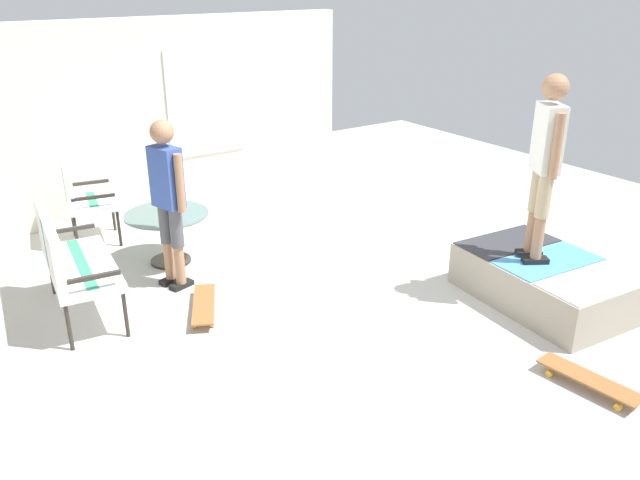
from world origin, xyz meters
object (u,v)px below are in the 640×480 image
at_px(patio_chair_near_house, 81,193).
at_px(skateboard_by_bench, 204,305).
at_px(patio_table, 168,228).
at_px(skateboard_spare, 589,379).
at_px(patio_bench, 67,256).
at_px(person_watching, 168,192).
at_px(skate_ramp, 547,280).
at_px(person_skater, 546,155).

distance_m(patio_chair_near_house, skateboard_by_bench, 2.44).
distance_m(patio_table, skateboard_spare, 4.41).
height_order(patio_bench, skateboard_by_bench, patio_bench).
bearing_deg(skateboard_spare, patio_table, 23.11).
distance_m(person_watching, skateboard_spare, 4.07).
bearing_deg(patio_bench, skateboard_spare, -139.22).
height_order(patio_chair_near_house, skateboard_spare, patio_chair_near_house).
bearing_deg(skateboard_by_bench, person_watching, -1.40).
bearing_deg(patio_chair_near_house, skate_ramp, -141.04).
bearing_deg(patio_table, patio_chair_near_house, 28.76).
xyz_separation_m(skateboard_by_bench, skateboard_spare, (-2.78, -1.92, 0.00)).
bearing_deg(skate_ramp, skateboard_spare, 140.04).
bearing_deg(person_skater, patio_bench, 59.68).
bearing_deg(skateboard_spare, skateboard_by_bench, 34.58).
distance_m(patio_chair_near_house, skateboard_spare, 5.66).
bearing_deg(patio_bench, person_skater, -120.32).
distance_m(patio_bench, patio_chair_near_house, 1.84).
xyz_separation_m(person_watching, skateboard_by_bench, (-0.70, 0.02, -0.91)).
height_order(person_skater, skateboard_spare, person_skater).
height_order(skate_ramp, patio_chair_near_house, patio_chair_near_house).
height_order(patio_bench, person_skater, person_skater).
relative_size(person_watching, skateboard_by_bench, 2.13).
bearing_deg(patio_chair_near_house, person_watching, -165.73).
bearing_deg(person_watching, skateboard_spare, -151.35).
distance_m(person_skater, skateboard_by_bench, 3.42).
bearing_deg(person_watching, skate_ramp, -129.93).
xyz_separation_m(person_watching, skateboard_spare, (-3.48, -1.90, -0.91)).
distance_m(person_skater, skateboard_spare, 2.00).
bearing_deg(person_skater, patio_table, 41.68).
xyz_separation_m(skate_ramp, person_skater, (0.11, 0.14, 1.24)).
bearing_deg(patio_chair_near_house, skateboard_by_bench, -170.27).
relative_size(skate_ramp, patio_bench, 1.34).
relative_size(patio_table, skateboard_spare, 1.10).
xyz_separation_m(patio_chair_near_house, skateboard_by_bench, (-2.35, -0.40, -0.53)).
height_order(patio_table, skateboard_by_bench, patio_table).
xyz_separation_m(skate_ramp, patio_chair_near_house, (4.02, 3.25, 0.39)).
distance_m(patio_table, person_skater, 3.93).
bearing_deg(skateboard_spare, person_skater, -32.84).
relative_size(skateboard_by_bench, skateboard_spare, 0.99).
height_order(skate_ramp, person_skater, person_skater).
relative_size(skate_ramp, person_skater, 1.01).
bearing_deg(person_watching, patio_bench, 94.68).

